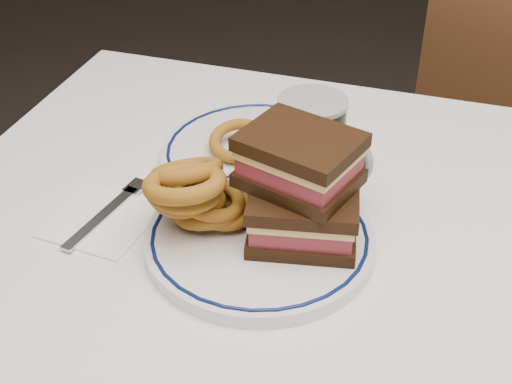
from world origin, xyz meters
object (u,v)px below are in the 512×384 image
(reuben_sandwich, at_px, (301,188))
(far_plate, at_px, (259,154))
(main_plate, at_px, (260,239))
(beer_mug, at_px, (313,150))

(reuben_sandwich, distance_m, far_plate, 0.21)
(main_plate, height_order, reuben_sandwich, reuben_sandwich)
(far_plate, bearing_deg, beer_mug, -34.85)
(main_plate, xyz_separation_m, beer_mug, (0.04, 0.12, 0.07))
(main_plate, relative_size, far_plate, 0.99)
(main_plate, height_order, far_plate, same)
(main_plate, distance_m, beer_mug, 0.14)
(reuben_sandwich, bearing_deg, far_plate, 121.93)
(reuben_sandwich, bearing_deg, beer_mug, 96.19)
(beer_mug, xyz_separation_m, far_plate, (-0.09, 0.07, -0.07))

